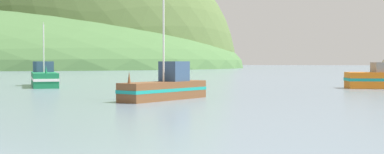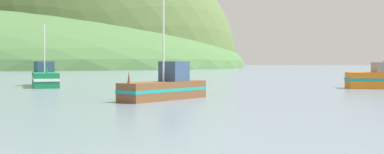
{
  "view_description": "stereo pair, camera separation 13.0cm",
  "coord_description": "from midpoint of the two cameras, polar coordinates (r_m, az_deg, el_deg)",
  "views": [
    {
      "loc": [
        9.41,
        -9.23,
        2.51
      ],
      "look_at": [
        1.98,
        25.37,
        1.4
      ],
      "focal_mm": 48.21,
      "sensor_mm": 36.0,
      "label": 1
    },
    {
      "loc": [
        9.54,
        -9.2,
        2.51
      ],
      "look_at": [
        1.98,
        25.37,
        1.4
      ],
      "focal_mm": 48.21,
      "sensor_mm": 36.0,
      "label": 2
    }
  ],
  "objects": [
    {
      "name": "fishing_boat_brown",
      "position": [
        33.39,
        -3.07,
        -1.15
      ],
      "size": [
        4.52,
        7.06,
        6.84
      ],
      "rotation": [
        0.0,
        0.0,
        4.27
      ],
      "color": "brown",
      "rests_on": "ground"
    },
    {
      "name": "fishing_boat_green",
      "position": [
        52.89,
        -16.12,
        -0.09
      ],
      "size": [
        6.64,
        9.06,
        6.34
      ],
      "rotation": [
        0.0,
        0.0,
        5.25
      ],
      "color": "#197A47",
      "rests_on": "ground"
    },
    {
      "name": "hill_mid_right",
      "position": [
        195.3,
        -10.84,
        1.03
      ],
      "size": [
        105.88,
        84.7,
        95.38
      ],
      "primitive_type": "ellipsoid",
      "color": "#516B38",
      "rests_on": "ground"
    },
    {
      "name": "hill_far_center",
      "position": [
        212.07,
        -20.53,
        1.0
      ],
      "size": [
        188.11,
        150.48,
        42.99
      ],
      "primitive_type": "ellipsoid",
      "color": "#47703D",
      "rests_on": "ground"
    }
  ]
}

